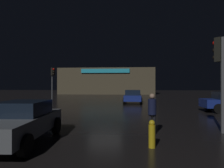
{
  "coord_description": "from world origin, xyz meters",
  "views": [
    {
      "loc": [
        1.64,
        -14.93,
        2.03
      ],
      "look_at": [
        0.29,
        3.24,
        2.12
      ],
      "focal_mm": 31.11,
      "sensor_mm": 36.0,
      "label": 1
    }
  ],
  "objects_px": {
    "car_far": "(133,96)",
    "pedestrian": "(152,111)",
    "store_building": "(107,81)",
    "traffic_signal_opposite": "(220,66)",
    "fire_hydrant": "(152,134)",
    "car_crossing": "(21,121)",
    "traffic_signal_main": "(53,77)"
  },
  "relations": [
    {
      "from": "car_far",
      "to": "pedestrian",
      "type": "bearing_deg",
      "value": -88.59
    },
    {
      "from": "store_building",
      "to": "traffic_signal_opposite",
      "type": "xyz_separation_m",
      "value": [
        8.44,
        -36.05,
        -0.04
      ]
    },
    {
      "from": "pedestrian",
      "to": "fire_hydrant",
      "type": "relative_size",
      "value": 1.87
    },
    {
      "from": "store_building",
      "to": "traffic_signal_opposite",
      "type": "bearing_deg",
      "value": -76.83
    },
    {
      "from": "car_crossing",
      "to": "traffic_signal_main",
      "type": "bearing_deg",
      "value": 107.13
    },
    {
      "from": "traffic_signal_main",
      "to": "pedestrian",
      "type": "xyz_separation_m",
      "value": [
        9.04,
        -12.41,
        -1.9
      ]
    },
    {
      "from": "traffic_signal_main",
      "to": "pedestrian",
      "type": "bearing_deg",
      "value": -53.92
    },
    {
      "from": "car_crossing",
      "to": "fire_hydrant",
      "type": "relative_size",
      "value": 4.7
    },
    {
      "from": "traffic_signal_main",
      "to": "car_far",
      "type": "relative_size",
      "value": 0.88
    },
    {
      "from": "store_building",
      "to": "traffic_signal_opposite",
      "type": "relative_size",
      "value": 5.14
    },
    {
      "from": "store_building",
      "to": "traffic_signal_main",
      "type": "height_order",
      "value": "store_building"
    },
    {
      "from": "store_building",
      "to": "pedestrian",
      "type": "bearing_deg",
      "value": -81.44
    },
    {
      "from": "car_far",
      "to": "pedestrian",
      "type": "distance_m",
      "value": 13.67
    },
    {
      "from": "car_far",
      "to": "car_crossing",
      "type": "relative_size",
      "value": 1.05
    },
    {
      "from": "car_crossing",
      "to": "fire_hydrant",
      "type": "xyz_separation_m",
      "value": [
        4.53,
        -0.26,
        -0.3
      ]
    },
    {
      "from": "store_building",
      "to": "fire_hydrant",
      "type": "distance_m",
      "value": 38.7
    },
    {
      "from": "traffic_signal_main",
      "to": "car_crossing",
      "type": "bearing_deg",
      "value": -72.87
    },
    {
      "from": "traffic_signal_opposite",
      "to": "car_crossing",
      "type": "relative_size",
      "value": 0.96
    },
    {
      "from": "car_far",
      "to": "pedestrian",
      "type": "height_order",
      "value": "pedestrian"
    },
    {
      "from": "fire_hydrant",
      "to": "pedestrian",
      "type": "bearing_deg",
      "value": 82.22
    },
    {
      "from": "traffic_signal_main",
      "to": "car_far",
      "type": "bearing_deg",
      "value": 8.21
    },
    {
      "from": "store_building",
      "to": "car_far",
      "type": "xyz_separation_m",
      "value": [
        5.17,
        -22.89,
        -2.09
      ]
    },
    {
      "from": "pedestrian",
      "to": "fire_hydrant",
      "type": "xyz_separation_m",
      "value": [
        -0.23,
        -1.71,
        -0.53
      ]
    },
    {
      "from": "traffic_signal_main",
      "to": "fire_hydrant",
      "type": "relative_size",
      "value": 4.35
    },
    {
      "from": "traffic_signal_opposite",
      "to": "fire_hydrant",
      "type": "bearing_deg",
      "value": -145.02
    },
    {
      "from": "fire_hydrant",
      "to": "car_crossing",
      "type": "bearing_deg",
      "value": 176.75
    },
    {
      "from": "traffic_signal_main",
      "to": "traffic_signal_opposite",
      "type": "height_order",
      "value": "traffic_signal_opposite"
    },
    {
      "from": "car_far",
      "to": "car_crossing",
      "type": "distance_m",
      "value": 15.76
    },
    {
      "from": "store_building",
      "to": "car_crossing",
      "type": "bearing_deg",
      "value": -88.89
    },
    {
      "from": "store_building",
      "to": "fire_hydrant",
      "type": "height_order",
      "value": "store_building"
    },
    {
      "from": "car_crossing",
      "to": "car_far",
      "type": "bearing_deg",
      "value": 73.66
    },
    {
      "from": "traffic_signal_main",
      "to": "car_crossing",
      "type": "xyz_separation_m",
      "value": [
        4.27,
        -13.86,
        -2.14
      ]
    }
  ]
}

